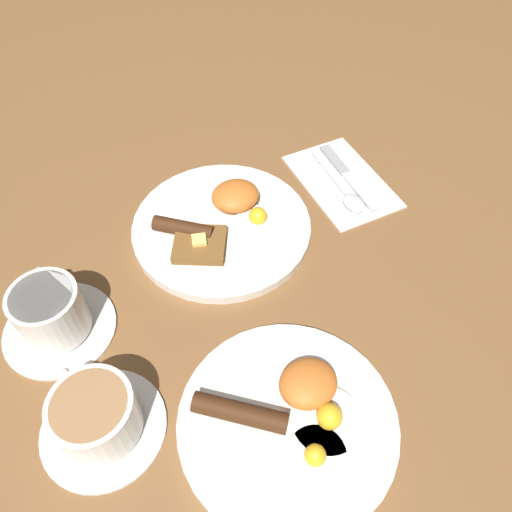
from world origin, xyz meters
name	(u,v)px	position (x,y,z in m)	size (l,w,h in m)	color
ground_plane	(222,231)	(0.00, 0.00, 0.00)	(3.00, 3.00, 0.00)	brown
breakfast_plate_near	(222,224)	(0.00, 0.00, 0.01)	(0.27, 0.27, 0.05)	silver
breakfast_plate_far	(290,419)	(0.05, 0.30, 0.01)	(0.25, 0.25, 0.05)	silver
teacup_near	(52,315)	(0.26, 0.06, 0.04)	(0.14, 0.14, 0.08)	silver
teacup_far	(97,417)	(0.24, 0.22, 0.03)	(0.14, 0.14, 0.07)	silver
napkin	(342,181)	(-0.22, -0.01, 0.00)	(0.12, 0.19, 0.01)	white
knife	(345,173)	(-0.23, -0.02, 0.01)	(0.02, 0.17, 0.01)	silver
spoon	(348,196)	(-0.21, 0.03, 0.01)	(0.03, 0.16, 0.01)	silver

